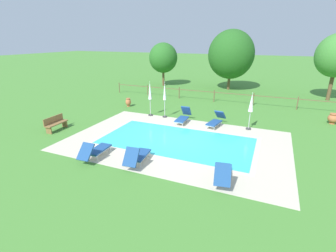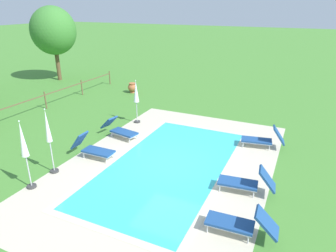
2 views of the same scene
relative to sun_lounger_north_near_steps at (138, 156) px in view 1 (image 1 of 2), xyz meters
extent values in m
plane|color=#478433|center=(0.64, 3.12, -0.39)|extent=(160.00, 160.00, 0.00)
cube|color=beige|center=(0.64, 3.12, -0.39)|extent=(11.70, 7.68, 0.01)
cube|color=#38C6D1|center=(0.64, 3.12, -0.39)|extent=(8.14, 4.12, 0.01)
cube|color=beige|center=(0.64, 5.30, -0.39)|extent=(8.62, 0.24, 0.01)
cube|color=beige|center=(0.64, 0.94, -0.39)|extent=(8.62, 0.24, 0.01)
cube|color=beige|center=(4.82, 3.12, -0.39)|extent=(0.24, 4.12, 0.01)
cube|color=beige|center=(-3.55, 3.12, -0.39)|extent=(0.24, 4.12, 0.01)
cube|color=navy|center=(-0.03, 0.27, -0.08)|extent=(0.74, 1.36, 0.07)
cube|color=navy|center=(0.07, -0.64, 0.25)|extent=(0.66, 0.64, 0.70)
cube|color=silver|center=(-0.03, 0.27, -0.13)|extent=(0.70, 1.33, 0.04)
cylinder|color=silver|center=(-0.34, 0.79, -0.25)|extent=(0.04, 0.04, 0.28)
cylinder|color=silver|center=(0.17, 0.84, -0.25)|extent=(0.04, 0.04, 0.28)
cylinder|color=silver|center=(-0.22, -0.31, -0.25)|extent=(0.04, 0.04, 0.28)
cylinder|color=silver|center=(0.28, -0.26, -0.25)|extent=(0.04, 0.04, 0.28)
cube|color=navy|center=(3.73, 0.28, -0.08)|extent=(0.81, 1.38, 0.07)
cube|color=navy|center=(3.88, -0.59, 0.26)|extent=(0.68, 0.63, 0.73)
cube|color=silver|center=(3.73, 0.28, -0.13)|extent=(0.78, 1.35, 0.04)
cylinder|color=silver|center=(3.38, 0.79, -0.25)|extent=(0.04, 0.04, 0.28)
cylinder|color=silver|center=(3.89, 0.87, -0.25)|extent=(0.04, 0.04, 0.28)
cylinder|color=silver|center=(3.57, -0.30, -0.25)|extent=(0.04, 0.04, 0.28)
cylinder|color=silver|center=(4.07, -0.22, -0.25)|extent=(0.04, 0.04, 0.28)
cube|color=navy|center=(-2.13, 0.01, -0.08)|extent=(0.67, 1.33, 0.07)
cube|color=navy|center=(-2.08, -0.93, 0.21)|extent=(0.63, 0.68, 0.64)
cube|color=silver|center=(-2.13, 0.01, -0.13)|extent=(0.64, 1.30, 0.04)
cylinder|color=silver|center=(-2.41, 0.55, -0.25)|extent=(0.04, 0.04, 0.28)
cylinder|color=silver|center=(-1.90, 0.58, -0.25)|extent=(0.04, 0.04, 0.28)
cylinder|color=silver|center=(-2.35, -0.55, -0.25)|extent=(0.04, 0.04, 0.28)
cylinder|color=silver|center=(-1.84, -0.52, -0.25)|extent=(0.04, 0.04, 0.28)
cube|color=navy|center=(-0.09, 5.95, -0.08)|extent=(0.62, 1.31, 0.07)
cube|color=navy|center=(-0.10, 6.85, 0.26)|extent=(0.61, 0.57, 0.71)
cube|color=silver|center=(-0.09, 5.95, -0.13)|extent=(0.59, 1.28, 0.04)
cylinder|color=silver|center=(0.18, 5.40, -0.25)|extent=(0.04, 0.04, 0.28)
cylinder|color=silver|center=(-0.33, 5.39, -0.25)|extent=(0.04, 0.04, 0.28)
cylinder|color=silver|center=(0.16, 6.51, -0.25)|extent=(0.04, 0.04, 0.28)
cylinder|color=silver|center=(-0.35, 6.50, -0.25)|extent=(0.04, 0.04, 0.28)
cube|color=navy|center=(2.03, 6.06, -0.08)|extent=(0.82, 1.39, 0.07)
cube|color=navy|center=(2.20, 7.00, 0.21)|extent=(0.71, 0.75, 0.63)
cube|color=silver|center=(2.03, 6.06, -0.13)|extent=(0.79, 1.36, 0.04)
cylinder|color=silver|center=(2.19, 5.48, -0.25)|extent=(0.04, 0.04, 0.28)
cylinder|color=silver|center=(1.68, 5.57, -0.25)|extent=(0.04, 0.04, 0.28)
cylinder|color=silver|center=(2.38, 6.56, -0.25)|extent=(0.04, 0.04, 0.28)
cylinder|color=silver|center=(1.88, 6.65, -0.25)|extent=(0.04, 0.04, 0.28)
cylinder|color=#383838|center=(-2.81, 6.75, -0.35)|extent=(0.32, 0.32, 0.08)
cylinder|color=#B2B5B7|center=(-2.81, 6.75, 0.22)|extent=(0.04, 0.04, 1.22)
cone|color=white|center=(-2.81, 6.75, 1.43)|extent=(0.24, 0.24, 1.21)
sphere|color=white|center=(-2.81, 6.75, 2.06)|extent=(0.05, 0.05, 0.05)
cylinder|color=#383838|center=(4.08, 6.56, -0.35)|extent=(0.32, 0.32, 0.08)
cylinder|color=#B2B5B7|center=(4.08, 6.56, 0.18)|extent=(0.04, 0.04, 1.15)
cone|color=white|center=(4.08, 6.56, 1.31)|extent=(0.28, 0.28, 1.11)
sphere|color=white|center=(4.08, 6.56, 1.89)|extent=(0.05, 0.05, 0.05)
cylinder|color=#383838|center=(-1.69, 6.80, -0.35)|extent=(0.32, 0.32, 0.08)
cylinder|color=#B2B5B7|center=(-1.69, 6.80, 0.24)|extent=(0.04, 0.04, 1.27)
cone|color=white|center=(-1.69, 6.80, 1.48)|extent=(0.21, 0.21, 1.21)
sphere|color=white|center=(-1.69, 6.80, 2.10)|extent=(0.05, 0.05, 0.05)
cube|color=olive|center=(-6.67, 1.78, 0.05)|extent=(0.50, 1.52, 0.06)
cube|color=olive|center=(-6.87, 1.77, 0.28)|extent=(0.11, 1.50, 0.40)
cube|color=olive|center=(-6.69, 2.42, -0.19)|extent=(0.40, 0.08, 0.41)
cube|color=olive|center=(-6.64, 1.14, -0.19)|extent=(0.40, 0.08, 0.41)
cylinder|color=#B7663D|center=(-5.64, 8.30, -0.35)|extent=(0.25, 0.25, 0.08)
ellipsoid|color=#B7663D|center=(-5.64, 8.30, -0.02)|extent=(0.45, 0.45, 0.58)
cylinder|color=#B7663D|center=(-5.64, 8.30, 0.27)|extent=(0.34, 0.34, 0.06)
cylinder|color=#B7663D|center=(9.04, 9.82, -0.35)|extent=(0.35, 0.35, 0.08)
ellipsoid|color=#B7663D|center=(9.04, 9.82, -0.02)|extent=(0.63, 0.63, 0.59)
cylinder|color=#B7663D|center=(9.04, 9.82, 0.27)|extent=(0.47, 0.47, 0.06)
cylinder|color=brown|center=(-9.45, 12.70, 0.13)|extent=(0.08, 0.08, 1.05)
cylinder|color=brown|center=(-6.14, 12.70, 0.13)|extent=(0.08, 0.08, 1.05)
cylinder|color=brown|center=(-2.83, 12.70, 0.13)|extent=(0.08, 0.08, 1.05)
cylinder|color=brown|center=(0.48, 12.70, 0.13)|extent=(0.08, 0.08, 1.05)
cylinder|color=brown|center=(3.79, 12.70, 0.13)|extent=(0.08, 0.08, 1.05)
cylinder|color=brown|center=(7.10, 12.70, 0.13)|extent=(0.08, 0.08, 1.05)
cube|color=brown|center=(0.48, 12.70, 0.46)|extent=(19.86, 0.05, 0.05)
cylinder|color=brown|center=(-6.90, 18.15, 0.58)|extent=(0.26, 0.26, 1.94)
ellipsoid|color=#286623|center=(-6.90, 18.15, 2.82)|extent=(3.24, 3.24, 3.39)
cylinder|color=brown|center=(9.89, 17.37, 0.87)|extent=(0.32, 0.32, 2.54)
cylinder|color=brown|center=(0.64, 18.84, 0.52)|extent=(0.28, 0.28, 1.82)
ellipsoid|color=#235B1E|center=(0.64, 18.84, 3.33)|extent=(4.79, 4.79, 5.07)
camera|label=1|loc=(5.11, -8.49, 4.91)|focal=26.23mm
camera|label=2|loc=(-8.92, -1.26, 5.49)|focal=32.40mm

